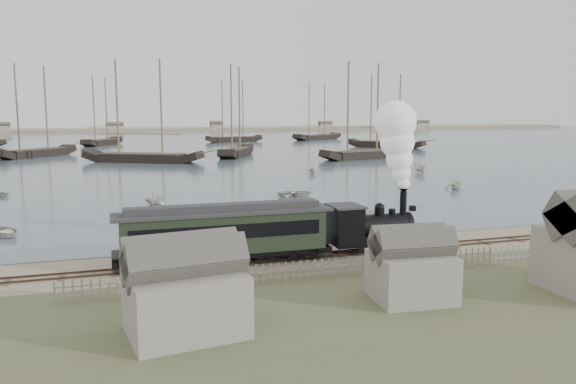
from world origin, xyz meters
name	(u,v)px	position (x,y,z in m)	size (l,w,h in m)	color
ground	(302,250)	(0.00, 0.00, 0.00)	(600.00, 600.00, 0.00)	tan
harbor_water	(147,139)	(0.00, 170.00, 0.03)	(600.00, 336.00, 0.06)	#414F5D
rail_track	(311,256)	(0.00, -2.00, 0.04)	(120.00, 1.80, 0.16)	#3D2921
picket_fence_west	(234,287)	(-6.50, -7.00, 0.00)	(19.00, 0.10, 1.20)	gray
picket_fence_east	(516,262)	(12.50, -7.50, 0.00)	(15.00, 0.10, 1.20)	gray
shed_left	(186,333)	(-10.00, -13.00, 0.00)	(5.00, 4.00, 4.10)	gray
shed_mid	(411,299)	(2.00, -12.00, 0.00)	(4.00, 3.50, 3.60)	gray
far_spit	(136,132)	(0.00, 250.00, 0.00)	(500.00, 20.00, 1.80)	gray
locomotive	(394,185)	(6.22, -2.00, 4.74)	(8.27, 3.09, 10.32)	black
passenger_coach	(225,231)	(-6.02, -2.00, 2.18)	(14.21, 2.74, 3.45)	black
beached_dinghy	(255,245)	(-3.26, 0.76, 0.44)	(4.23, 3.02, 0.88)	beige
rowboat_0	(4,231)	(-21.30, 11.30, 0.44)	(3.65, 2.61, 0.76)	beige
rowboat_1	(155,198)	(-8.53, 23.41, 0.77)	(2.68, 2.32, 1.41)	beige
rowboat_2	(366,215)	(9.00, 8.07, 0.66)	(3.13, 1.18, 1.21)	beige
rowboat_3	(295,193)	(7.58, 24.19, 0.48)	(4.09, 2.92, 0.85)	beige
rowboat_4	(456,183)	(29.07, 23.79, 0.85)	(2.98, 2.58, 1.57)	beige
rowboat_5	(419,168)	(34.91, 42.57, 0.85)	(4.07, 1.53, 1.57)	beige
rowboat_7	(312,169)	(17.77, 46.25, 0.79)	(2.77, 2.39, 1.46)	beige
schooner_1	(34,111)	(-28.29, 96.27, 10.06)	(20.09, 4.64, 20.00)	black
schooner_2	(141,111)	(-6.76, 75.79, 10.06)	(23.85, 5.50, 20.00)	black
schooner_3	(236,111)	(13.89, 84.52, 10.06)	(18.65, 4.30, 20.00)	black
schooner_4	(365,111)	(37.74, 69.50, 10.06)	(20.33, 4.69, 20.00)	black
schooner_5	(387,111)	(59.54, 101.51, 10.06)	(21.41, 4.94, 20.00)	black
schooner_7	(101,111)	(-14.86, 137.08, 10.06)	(18.58, 4.29, 20.00)	black
schooner_8	(234,111)	(25.83, 142.02, 10.06)	(18.73, 4.32, 20.00)	black
schooner_9	(318,111)	(57.15, 148.42, 10.06)	(21.86, 5.05, 20.00)	black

